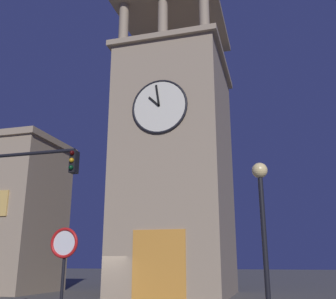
% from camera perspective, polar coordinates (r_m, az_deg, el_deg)
% --- Properties ---
extents(clocktower, '(7.74, 9.48, 23.14)m').
position_cam_1_polar(clocktower, '(28.33, 1.31, -2.25)').
color(clocktower, gray).
rests_on(clocktower, ground_plane).
extents(street_lamp, '(0.44, 0.44, 4.89)m').
position_cam_1_polar(street_lamp, '(11.13, 13.72, -9.22)').
color(street_lamp, black).
rests_on(street_lamp, ground_plane).
extents(no_horn_sign, '(0.78, 0.14, 3.04)m').
position_cam_1_polar(no_horn_sign, '(10.65, -15.06, -14.50)').
color(no_horn_sign, black).
rests_on(no_horn_sign, ground_plane).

